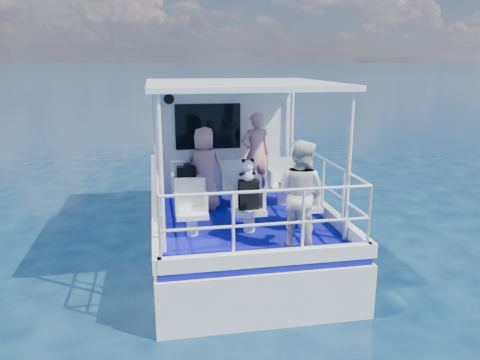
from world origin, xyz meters
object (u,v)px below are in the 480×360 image
backpack_center (249,195)px  passenger_stbd_aft (300,194)px  passenger_port_fwd (204,169)px  panda (248,170)px

backpack_center → passenger_stbd_aft: bearing=-49.2°
passenger_port_fwd → passenger_stbd_aft: bearing=135.4°
passenger_port_fwd → backpack_center: passenger_port_fwd is taller
panda → passenger_stbd_aft: bearing=-48.1°
passenger_stbd_aft → panda: 0.96m
passenger_stbd_aft → passenger_port_fwd: bearing=-13.7°
passenger_stbd_aft → panda: size_ratio=4.57×
passenger_stbd_aft → backpack_center: size_ratio=3.44×
backpack_center → panda: (-0.02, -0.01, 0.40)m
passenger_port_fwd → panda: (0.52, -1.33, 0.26)m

